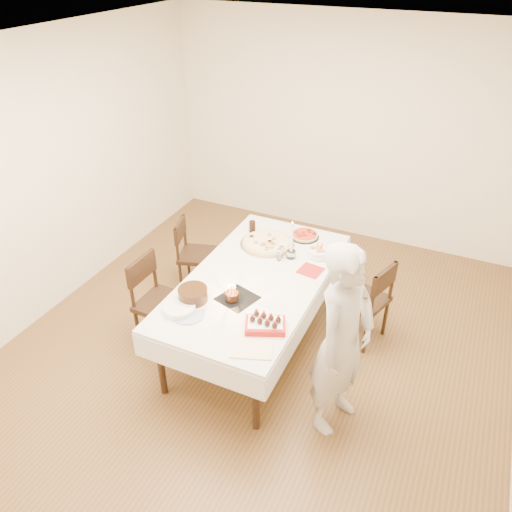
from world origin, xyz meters
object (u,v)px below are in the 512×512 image
at_px(pizza_pepperoni, 305,235).
at_px(dining_table, 256,310).
at_px(layer_cake, 193,295).
at_px(pasta_bowl, 319,252).
at_px(taper_candle, 292,240).
at_px(strawberry_box, 265,324).
at_px(birthday_cake, 232,293).
at_px(chair_left_savory, 198,255).
at_px(chair_right_savory, 363,299).
at_px(pizza_white, 267,243).
at_px(person, 342,341).
at_px(chair_left_dessert, 163,303).
at_px(cola_glass, 252,227).

bearing_deg(pizza_pepperoni, dining_table, -99.94).
bearing_deg(layer_cake, pasta_bowl, 56.72).
distance_m(dining_table, taper_candle, 0.74).
bearing_deg(strawberry_box, pizza_pepperoni, 98.21).
bearing_deg(birthday_cake, dining_table, 83.88).
height_order(dining_table, layer_cake, layer_cake).
bearing_deg(chair_left_savory, pizza_pepperoni, 178.17).
bearing_deg(strawberry_box, chair_right_savory, 64.28).
bearing_deg(pasta_bowl, chair_right_savory, -9.40).
distance_m(chair_right_savory, pizza_pepperoni, 0.88).
xyz_separation_m(dining_table, pizza_white, (-0.14, 0.56, 0.40)).
bearing_deg(dining_table, layer_cake, -121.84).
relative_size(pizza_pepperoni, pasta_bowl, 1.37).
xyz_separation_m(person, pizza_white, (-1.11, 1.13, -0.05)).
bearing_deg(strawberry_box, chair_left_dessert, 169.11).
distance_m(pizza_pepperoni, pasta_bowl, 0.37).
xyz_separation_m(chair_right_savory, person, (0.09, -1.07, 0.38)).
xyz_separation_m(taper_candle, birthday_cake, (-0.21, -0.83, -0.12)).
relative_size(chair_right_savory, chair_left_dessert, 0.96).
distance_m(pasta_bowl, cola_glass, 0.79).
xyz_separation_m(pasta_bowl, strawberry_box, (-0.04, -1.17, -0.00)).
bearing_deg(pasta_bowl, pizza_white, -177.97).
bearing_deg(chair_left_savory, layer_cake, 103.02).
distance_m(chair_left_savory, layer_cake, 1.32).
bearing_deg(person, pasta_bowl, 42.15).
bearing_deg(chair_right_savory, chair_left_dessert, -134.29).
relative_size(person, taper_candle, 4.10).
height_order(pizza_white, taper_candle, taper_candle).
relative_size(taper_candle, birthday_cake, 3.11).
bearing_deg(chair_right_savory, taper_candle, -157.14).
height_order(dining_table, taper_candle, taper_candle).
bearing_deg(layer_cake, strawberry_box, -5.06).
bearing_deg(cola_glass, dining_table, -62.34).
bearing_deg(chair_left_dessert, pizza_pepperoni, -125.96).
bearing_deg(chair_left_dessert, pasta_bowl, -139.83).
height_order(chair_right_savory, strawberry_box, chair_right_savory).
bearing_deg(chair_left_dessert, chair_left_savory, -78.01).
distance_m(pizza_white, cola_glass, 0.30).
relative_size(chair_left_savory, pasta_bowl, 3.83).
relative_size(chair_left_savory, pizza_pepperoni, 2.80).
height_order(chair_left_savory, chair_left_dessert, chair_left_dessert).
distance_m(chair_right_savory, person, 1.14).
height_order(layer_cake, birthday_cake, birthday_cake).
bearing_deg(dining_table, pizza_pepperoni, 80.06).
bearing_deg(pizza_pepperoni, layer_cake, -109.16).
distance_m(dining_table, birthday_cake, 0.60).
relative_size(chair_left_dessert, cola_glass, 7.38).
distance_m(chair_left_dessert, pizza_pepperoni, 1.58).
relative_size(pasta_bowl, layer_cake, 0.67).
distance_m(pizza_white, pizza_pepperoni, 0.41).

